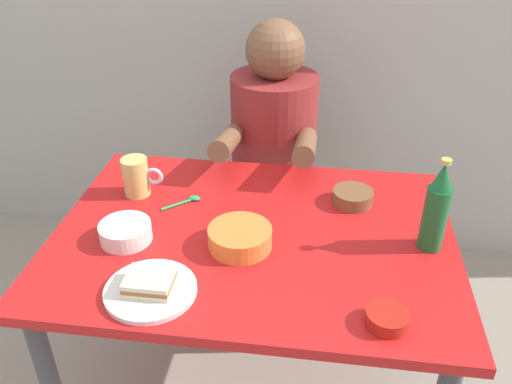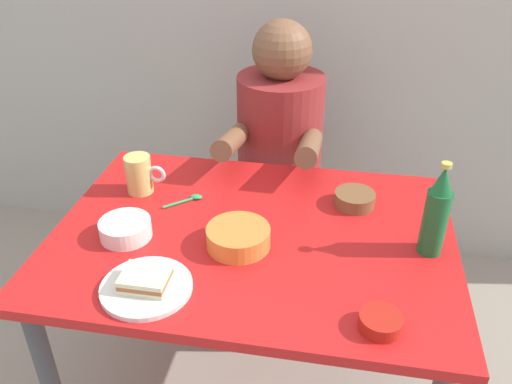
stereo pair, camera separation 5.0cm
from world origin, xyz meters
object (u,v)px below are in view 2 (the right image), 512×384
Objects in this scene: stool at (278,221)px; sandwich at (145,279)px; dining_table at (253,259)px; person_seated at (280,130)px; plate_orange at (146,287)px; sambal_bowl_red at (381,322)px; beer_mug at (140,174)px; beer_bottle at (437,214)px.

sandwich is at bearing -102.13° from stool.
person_seated is at bearing 91.15° from dining_table.
sambal_bowl_red is at bearing -2.86° from plate_orange.
beer_mug reaches higher than stool.
sandwich reaches higher than stool.
person_seated is at bearing 77.73° from plate_orange.
sandwich is (-0.19, -0.91, 0.42)m from stool.
person_seated is 7.49× the size of sambal_bowl_red.
sambal_bowl_red reaches higher than dining_table.
person_seated is at bearing -90.00° from stool.
sandwich is 1.15× the size of sambal_bowl_red.
sambal_bowl_red is (0.55, -0.03, 0.01)m from plate_orange.
person_seated is at bearing 127.75° from beer_bottle.
sandwich is (-0.19, -0.89, 0.01)m from person_seated.
person_seated is (-0.01, 0.62, 0.12)m from dining_table.
sandwich is at bearing 177.14° from sambal_bowl_red.
plate_orange is (-0.19, -0.91, 0.40)m from stool.
person_seated reaches higher than sandwich.
dining_table is at bearing 138.23° from sambal_bowl_red.
plate_orange is 0.55m from sambal_bowl_red.
sandwich reaches higher than dining_table.
beer_mug reaches higher than sandwich.
stool is 0.42m from person_seated.
stool is 1.08m from sambal_bowl_red.
person_seated is 3.27× the size of plate_orange.
sambal_bowl_red is at bearing -69.37° from stool.
beer_mug is at bearing -128.33° from person_seated.
plate_orange is at bearing -126.95° from dining_table.
sambal_bowl_red is (0.55, -0.03, -0.01)m from sandwich.
dining_table is 5.00× the size of plate_orange.
dining_table is 0.63m from person_seated.
dining_table is at bearing -88.85° from person_seated.
sambal_bowl_red reaches higher than stool.
sandwich is (-0.21, -0.28, 0.13)m from dining_table.
sambal_bowl_red is (0.34, -0.30, 0.11)m from dining_table.
stool is 2.05× the size of plate_orange.
sambal_bowl_red reaches higher than plate_orange.
beer_bottle reaches higher than sambal_bowl_red.
sandwich is at bearing -126.95° from dining_table.
stool is at bearing 110.63° from sambal_bowl_red.
beer_mug is at bearing 169.46° from beer_bottle.
dining_table is 0.37m from sandwich.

